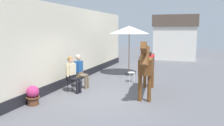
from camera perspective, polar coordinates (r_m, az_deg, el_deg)
ground_plane at (r=11.23m, az=4.91°, el=-4.13°), size 40.00×40.00×0.00m
pub_facade_wall at (r=10.54m, az=-10.60°, el=3.39°), size 0.34×14.00×3.40m
distant_cottage at (r=19.39m, az=15.29°, el=6.22°), size 3.40×2.60×3.50m
seated_visitor_near at (r=9.02m, az=-9.76°, el=-2.29°), size 0.61×0.48×1.39m
seated_visitor_far at (r=9.66m, az=-7.86°, el=-1.54°), size 0.61×0.49×1.39m
saddled_horse_center at (r=8.60m, az=8.56°, el=-0.20°), size 0.67×2.99×2.06m
flower_planter_near at (r=7.91m, az=-18.85°, el=-7.43°), size 0.43×0.43×0.64m
cafe_parasol at (r=12.19m, az=4.26°, el=8.04°), size 2.10×2.10×2.58m
spare_stool_white at (r=10.70m, az=4.78°, el=-2.57°), size 0.32×0.32×0.46m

